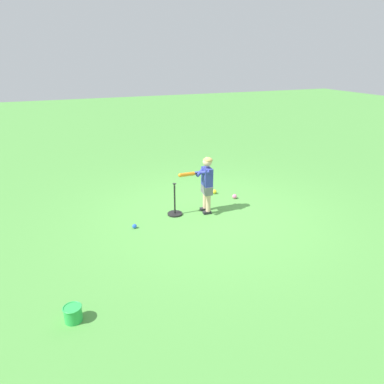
{
  "coord_description": "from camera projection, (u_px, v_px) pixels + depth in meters",
  "views": [
    {
      "loc": [
        -5.58,
        2.65,
        2.84
      ],
      "look_at": [
        0.15,
        0.35,
        0.45
      ],
      "focal_mm": 33.6,
      "sensor_mm": 36.0,
      "label": 1
    }
  ],
  "objects": [
    {
      "name": "batting_tee",
      "position": [
        175.0,
        209.0,
        6.73
      ],
      "size": [
        0.28,
        0.28,
        0.62
      ],
      "color": "black",
      "rests_on": "ground"
    },
    {
      "name": "play_ball_far_right",
      "position": [
        235.0,
        196.0,
        7.49
      ],
      "size": [
        0.1,
        0.1,
        0.1
      ],
      "primitive_type": "sphere",
      "color": "pink",
      "rests_on": "ground"
    },
    {
      "name": "toy_bucket",
      "position": [
        73.0,
        313.0,
        4.05
      ],
      "size": [
        0.22,
        0.22,
        0.19
      ],
      "color": "green",
      "rests_on": "ground"
    },
    {
      "name": "ground_plane",
      "position": [
        212.0,
        214.0,
        6.77
      ],
      "size": [
        40.0,
        40.0,
        0.0
      ],
      "primitive_type": "plane",
      "color": "#519942"
    },
    {
      "name": "play_ball_behind_batter",
      "position": [
        135.0,
        226.0,
        6.22
      ],
      "size": [
        0.08,
        0.08,
        0.08
      ],
      "primitive_type": "sphere",
      "color": "blue",
      "rests_on": "ground"
    },
    {
      "name": "child_batter",
      "position": [
        206.0,
        180.0,
        6.63
      ],
      "size": [
        0.38,
        0.73,
        1.08
      ],
      "color": "#232328",
      "rests_on": "ground"
    },
    {
      "name": "play_ball_center_lawn",
      "position": [
        214.0,
        192.0,
        7.75
      ],
      "size": [
        0.09,
        0.09,
        0.09
      ],
      "primitive_type": "sphere",
      "color": "yellow",
      "rests_on": "ground"
    }
  ]
}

